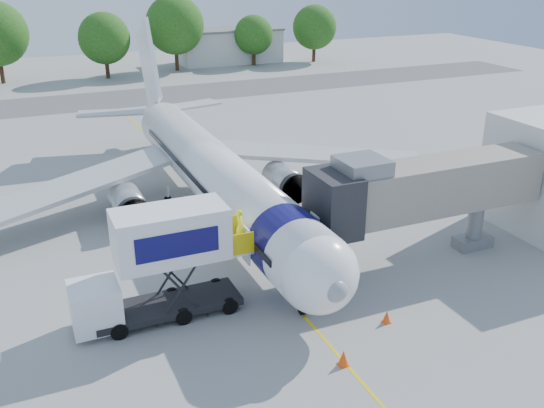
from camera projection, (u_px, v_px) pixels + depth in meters
name	position (u px, v px, depth m)	size (l,w,h in m)	color
ground	(234.00, 237.00, 37.46)	(160.00, 160.00, 0.00)	#9B9B98
guidance_line	(234.00, 237.00, 37.46)	(0.15, 70.00, 0.01)	yellow
taxiway_strip	(114.00, 99.00, 73.07)	(120.00, 10.00, 0.01)	#59595B
aircraft	(212.00, 171.00, 39.83)	(34.17, 37.73, 11.35)	white
jet_bridge	(416.00, 190.00, 32.82)	(13.90, 3.20, 6.60)	gray
catering_hiloader	(159.00, 266.00, 28.16)	(8.50, 2.44, 5.50)	black
safety_cone_a	(387.00, 317.00, 28.61)	(0.40, 0.40, 0.63)	#FB480D
safety_cone_b	(343.00, 358.00, 25.61)	(0.46, 0.46, 0.74)	#FB480D
outbuilding_right	(229.00, 45.00, 97.12)	(16.40, 7.40, 5.30)	silver
tree_d	(104.00, 38.00, 83.48)	(7.07, 7.07, 9.02)	#382314
tree_e	(175.00, 25.00, 88.73)	(8.55, 8.55, 10.91)	#382314
tree_f	(254.00, 35.00, 93.80)	(6.02, 6.02, 7.67)	#382314
tree_g	(315.00, 27.00, 96.80)	(6.99, 6.99, 8.92)	#382314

